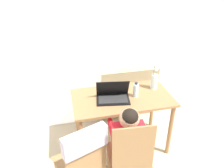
# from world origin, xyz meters

# --- Properties ---
(wall_back) EXTENTS (6.40, 0.05, 2.50)m
(wall_back) POSITION_xyz_m (0.00, 2.23, 1.25)
(wall_back) COLOR white
(wall_back) RESTS_ON ground_plane
(dining_table) EXTENTS (1.16, 0.64, 0.75)m
(dining_table) POSITION_xyz_m (-0.14, 1.58, 0.64)
(dining_table) COLOR olive
(dining_table) RESTS_ON ground_plane
(chair_occupied) EXTENTS (0.43, 0.43, 0.93)m
(chair_occupied) POSITION_xyz_m (-0.24, 0.94, 0.47)
(chair_occupied) COLOR olive
(chair_occupied) RESTS_ON ground_plane
(chair_spare) EXTENTS (0.52, 0.54, 0.94)m
(chair_spare) POSITION_xyz_m (-0.69, 0.91, 0.62)
(chair_spare) COLOR olive
(chair_spare) RESTS_ON ground_plane
(person_seated) EXTENTS (0.35, 0.45, 0.98)m
(person_seated) POSITION_xyz_m (-0.23, 1.06, 0.62)
(person_seated) COLOR red
(person_seated) RESTS_ON ground_plane
(laptop) EXTENTS (0.41, 0.31, 0.23)m
(laptop) POSITION_xyz_m (-0.25, 1.57, 0.80)
(laptop) COLOR black
(laptop) RESTS_ON dining_table
(flower_vase) EXTENTS (0.08, 0.08, 0.35)m
(flower_vase) POSITION_xyz_m (0.29, 1.68, 0.86)
(flower_vase) COLOR silver
(flower_vase) RESTS_ON dining_table
(water_bottle) EXTENTS (0.06, 0.06, 0.18)m
(water_bottle) POSITION_xyz_m (0.02, 1.56, 0.83)
(water_bottle) COLOR silver
(water_bottle) RESTS_ON dining_table
(cardboard_panel) EXTENTS (0.84, 0.13, 0.84)m
(cardboard_panel) POSITION_xyz_m (0.12, 2.11, 0.42)
(cardboard_panel) COLOR tan
(cardboard_panel) RESTS_ON ground_plane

